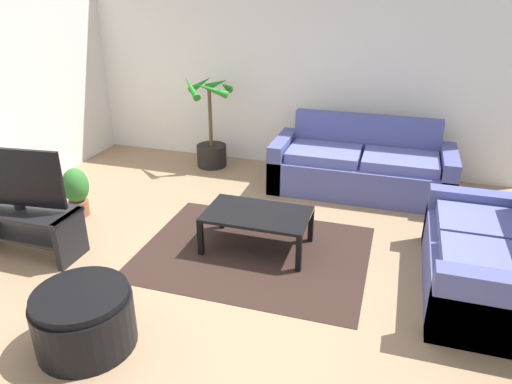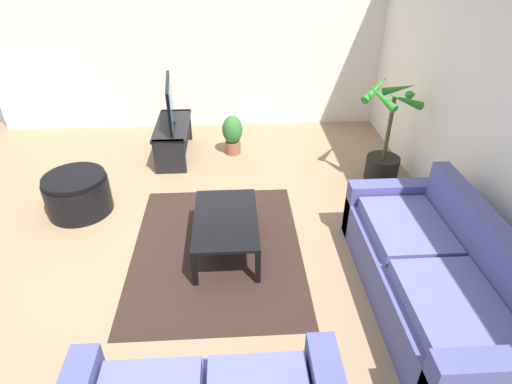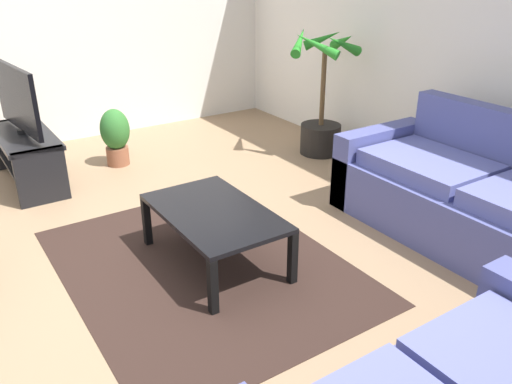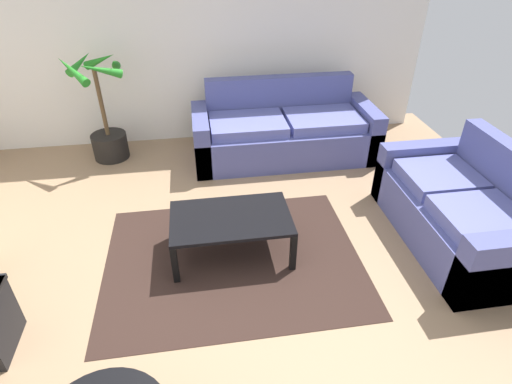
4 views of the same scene
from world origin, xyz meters
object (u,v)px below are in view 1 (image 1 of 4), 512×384
object	(u,v)px
potted_plant_small	(76,190)
couch_main	(361,168)
tv	(13,178)
potted_palm	(211,136)
couch_loveseat	(487,261)
coffee_table	(257,217)
tv_stand	(24,224)
ottoman	(84,319)

from	to	relation	value
potted_plant_small	couch_main	bearing A→B (deg)	28.87
tv	potted_palm	distance (m)	2.88
couch_loveseat	tv	xyz separation A→B (m)	(-4.20, -0.62, 0.49)
couch_loveseat	potted_palm	world-z (taller)	potted_palm
coffee_table	couch_main	bearing A→B (deg)	64.42
tv_stand	tv	bearing A→B (deg)	96.11
potted_palm	potted_plant_small	world-z (taller)	potted_palm
tv_stand	potted_palm	bearing A→B (deg)	72.90
coffee_table	ottoman	xyz separation A→B (m)	(-0.79, -1.68, -0.12)
couch_loveseat	ottoman	bearing A→B (deg)	-151.32
ottoman	potted_plant_small	bearing A→B (deg)	127.41
potted_palm	ottoman	distance (m)	3.72
couch_main	potted_palm	bearing A→B (deg)	173.08
potted_plant_small	tv_stand	bearing A→B (deg)	-88.92
potted_palm	ottoman	world-z (taller)	potted_palm
tv_stand	tv	xyz separation A→B (m)	(-0.00, 0.00, 0.48)
coffee_table	ottoman	world-z (taller)	ottoman
couch_main	ottoman	bearing A→B (deg)	-115.39
couch_loveseat	potted_plant_small	size ratio (longest dim) A/B	2.89
couch_loveseat	ottoman	world-z (taller)	couch_loveseat
potted_plant_small	coffee_table	bearing A→B (deg)	-2.43
potted_palm	potted_plant_small	distance (m)	2.09
tv	potted_plant_small	world-z (taller)	tv
potted_plant_small	ottoman	xyz separation A→B (m)	(1.36, -1.78, -0.08)
potted_palm	potted_plant_small	size ratio (longest dim) A/B	2.27
couch_main	potted_plant_small	xyz separation A→B (m)	(-2.98, -1.64, 0.01)
potted_palm	potted_plant_small	bearing A→B (deg)	-114.24
tv_stand	coffee_table	distance (m)	2.26
tv	ottoman	world-z (taller)	tv
tv	ottoman	xyz separation A→B (m)	(1.34, -0.95, -0.57)
couch_loveseat	tv_stand	size ratio (longest dim) A/B	1.49
couch_main	potted_plant_small	world-z (taller)	couch_main
couch_loveseat	potted_plant_small	bearing A→B (deg)	177.13
coffee_table	potted_plant_small	bearing A→B (deg)	177.57
coffee_table	ottoman	bearing A→B (deg)	-115.19
couch_main	tv_stand	size ratio (longest dim) A/B	2.00
couch_loveseat	ottoman	size ratio (longest dim) A/B	2.30
tv	potted_palm	size ratio (longest dim) A/B	0.77
tv	potted_plant_small	size ratio (longest dim) A/B	1.75
tv	ottoman	distance (m)	1.74
tv	couch_loveseat	bearing A→B (deg)	8.35
tv_stand	potted_plant_small	bearing A→B (deg)	91.08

